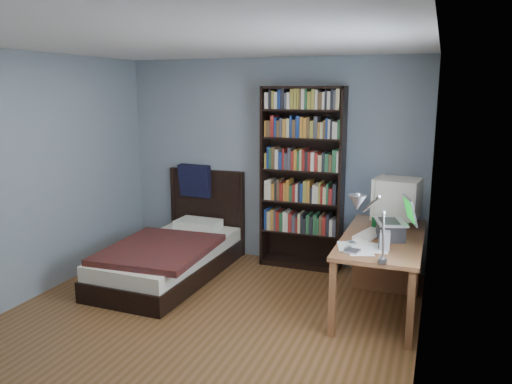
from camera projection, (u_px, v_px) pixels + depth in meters
room at (195, 194)px, 4.25m from camera, size 4.20×4.24×2.50m
desk at (386, 254)px, 5.28m from camera, size 0.75×1.58×0.73m
crt_monitor at (396, 199)px, 5.17m from camera, size 0.49×0.45×0.50m
laptop at (393, 228)px, 4.70m from camera, size 0.43×0.41×0.42m
desk_lamp at (362, 210)px, 3.64m from camera, size 0.25×0.56×0.66m
keyboard at (369, 235)px, 4.83m from camera, size 0.28×0.46×0.04m
speaker at (385, 241)px, 4.39m from camera, size 0.10×0.10×0.17m
soda_can at (375, 223)px, 5.05m from camera, size 0.07×0.07×0.13m
mouse at (385, 227)px, 5.07m from camera, size 0.06×0.11×0.04m
phone_silver at (352, 243)px, 4.59m from camera, size 0.10×0.12×0.02m
phone_grey at (348, 248)px, 4.43m from camera, size 0.06×0.10×0.02m
external_drive at (352, 251)px, 4.33m from camera, size 0.14×0.14×0.02m
bookshelf at (302, 179)px, 5.92m from camera, size 0.97×0.30×2.16m
bed at (173, 253)px, 5.80m from camera, size 1.11×2.09×1.16m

